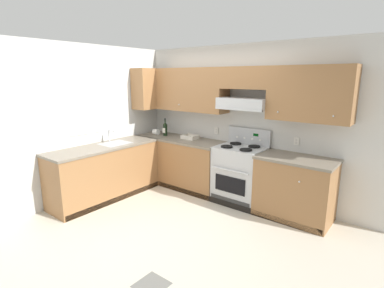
{
  "coord_description": "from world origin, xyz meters",
  "views": [
    {
      "loc": [
        2.85,
        -2.81,
        2.02
      ],
      "look_at": [
        0.07,
        0.7,
        1.0
      ],
      "focal_mm": 27.56,
      "sensor_mm": 36.0,
      "label": 1
    }
  ],
  "objects_px": {
    "wine_bottle": "(165,129)",
    "bowl": "(190,137)",
    "paper_towel_roll": "(156,132)",
    "stove": "(240,174)"
  },
  "relations": [
    {
      "from": "bowl",
      "to": "wine_bottle",
      "type": "bearing_deg",
      "value": -174.07
    },
    {
      "from": "wine_bottle",
      "to": "bowl",
      "type": "relative_size",
      "value": 1.19
    },
    {
      "from": "wine_bottle",
      "to": "bowl",
      "type": "bearing_deg",
      "value": 5.93
    },
    {
      "from": "bowl",
      "to": "paper_towel_roll",
      "type": "bearing_deg",
      "value": -172.92
    },
    {
      "from": "stove",
      "to": "bowl",
      "type": "bearing_deg",
      "value": 176.31
    },
    {
      "from": "wine_bottle",
      "to": "bowl",
      "type": "height_order",
      "value": "wine_bottle"
    },
    {
      "from": "wine_bottle",
      "to": "paper_towel_roll",
      "type": "distance_m",
      "value": 0.23
    },
    {
      "from": "wine_bottle",
      "to": "bowl",
      "type": "distance_m",
      "value": 0.58
    },
    {
      "from": "paper_towel_roll",
      "to": "wine_bottle",
      "type": "bearing_deg",
      "value": 10.07
    },
    {
      "from": "wine_bottle",
      "to": "bowl",
      "type": "xyz_separation_m",
      "value": [
        0.57,
        0.06,
        -0.11
      ]
    }
  ]
}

